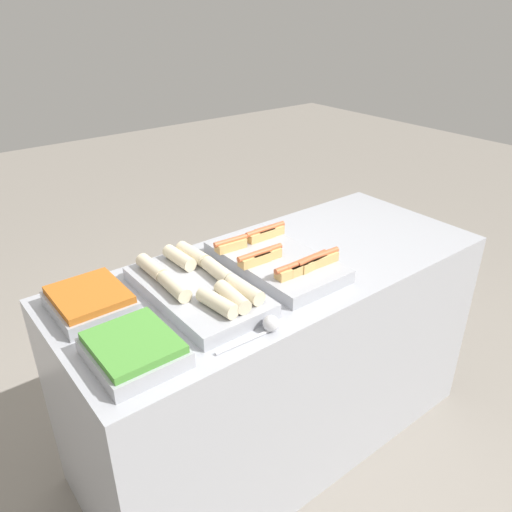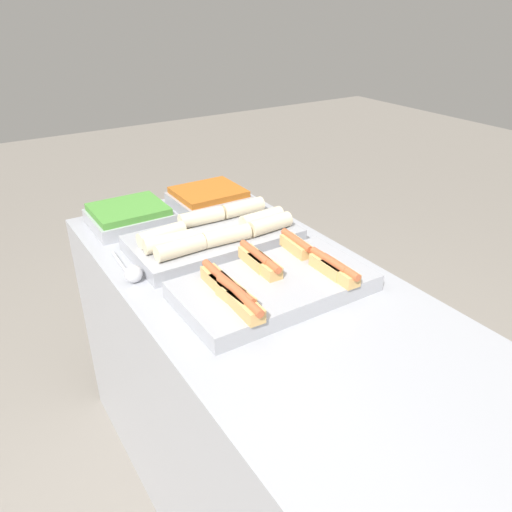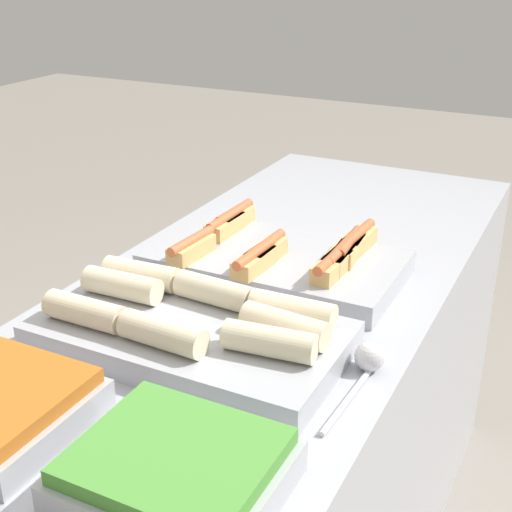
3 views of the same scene
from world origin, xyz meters
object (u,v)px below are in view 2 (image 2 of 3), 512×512
at_px(tray_wraps, 215,236).
at_px(tray_side_back, 209,198).
at_px(tray_side_front, 129,216).
at_px(serving_spoon_near, 132,273).
at_px(tray_hotdogs, 273,283).

height_order(tray_wraps, tray_side_back, tray_wraps).
bearing_deg(tray_wraps, tray_side_back, 155.27).
height_order(tray_side_front, serving_spoon_near, tray_side_front).
bearing_deg(tray_hotdogs, tray_side_front, -165.75).
xyz_separation_m(tray_wraps, serving_spoon_near, (0.06, -0.31, -0.02)).
bearing_deg(tray_side_front, serving_spoon_near, -18.90).
relative_size(tray_hotdogs, serving_spoon_near, 2.33).
xyz_separation_m(tray_hotdogs, tray_side_front, (-0.69, -0.17, -0.00)).
height_order(tray_wraps, tray_side_front, tray_wraps).
bearing_deg(serving_spoon_near, tray_hotdogs, 46.44).
distance_m(tray_hotdogs, serving_spoon_near, 0.43).
distance_m(tray_wraps, tray_side_front, 0.38).
height_order(tray_hotdogs, serving_spoon_near, tray_hotdogs).
bearing_deg(tray_wraps, tray_side_front, -151.74).
bearing_deg(tray_side_back, serving_spoon_near, -49.86).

